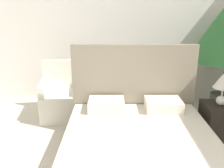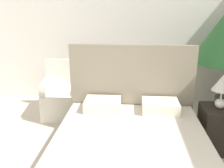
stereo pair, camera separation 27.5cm
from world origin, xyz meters
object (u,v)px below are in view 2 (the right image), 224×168
Objects in this scene: nightstand at (218,129)px; side_table at (96,101)px; armchair_near_window_right at (128,100)px; table_lamp at (223,85)px; bed at (130,159)px; armchair_near_window_left at (64,99)px.

nightstand is 1.91m from side_table.
armchair_near_window_right is 1.74× the size of side_table.
table_lamp is 0.84× the size of side_table.
armchair_near_window_right is at bearing 140.30° from table_lamp.
side_table is at bearing 152.09° from nightstand.
table_lamp is (1.08, 0.71, 0.59)m from bed.
armchair_near_window_right is at bearing -7.14° from armchair_near_window_left.
side_table is at bearing -10.25° from armchair_near_window_left.
armchair_near_window_right is 1.56× the size of nightstand.
bed reaches higher than armchair_near_window_right.
armchair_near_window_left is 2.46m from table_lamp.
table_lamp is at bearing -28.54° from side_table.
armchair_near_window_left is 1.08m from armchair_near_window_right.
nightstand is 0.58m from table_lamp.
armchair_near_window_left is 1.74× the size of side_table.
nightstand is at bearing 32.93° from bed.
nightstand is (1.15, -0.92, 0.01)m from armchair_near_window_right.
table_lamp reaches higher than armchair_near_window_left.
armchair_near_window_left is 1.00× the size of armchair_near_window_right.
nightstand is at bearing -27.91° from side_table.
bed is 1.64m from armchair_near_window_right.
bed reaches higher than nightstand.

